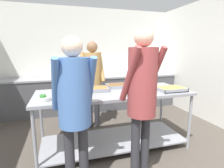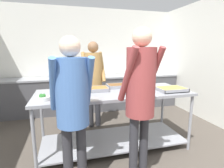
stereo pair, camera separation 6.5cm
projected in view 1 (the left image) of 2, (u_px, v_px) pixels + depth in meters
wall_rear at (87, 59)px, 4.77m from camera, size 4.82×0.06×2.65m
wall_right at (215, 61)px, 3.64m from camera, size 0.06×3.95×2.65m
back_counter at (90, 93)px, 4.59m from camera, size 4.66×0.65×0.89m
serving_counter at (114, 110)px, 2.76m from camera, size 2.34×0.90×0.92m
broccoli_bowl at (43, 98)px, 2.19m from camera, size 0.18×0.18×0.09m
sauce_pan at (69, 92)px, 2.48m from camera, size 0.42×0.28×0.09m
serving_tray_greens at (97, 89)px, 2.74m from camera, size 0.36×0.29×0.05m
serving_tray_roast at (118, 86)px, 3.00m from camera, size 0.38×0.29×0.05m
plate_stack at (138, 85)px, 3.02m from camera, size 0.25×0.25×0.07m
serving_tray_vegetables at (171, 89)px, 2.76m from camera, size 0.43×0.32×0.05m
guest_serving_left at (142, 89)px, 1.95m from camera, size 0.48×0.42×1.79m
guest_serving_right at (74, 99)px, 1.81m from camera, size 0.46×0.37×1.69m
cook_behind_counter at (93, 75)px, 3.43m from camera, size 0.45×0.36×1.72m
water_bottle at (72, 74)px, 4.30m from camera, size 0.08×0.08×0.22m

